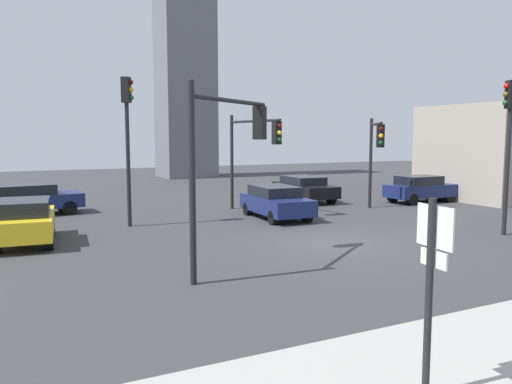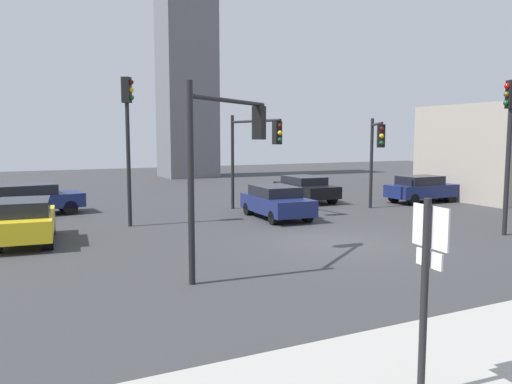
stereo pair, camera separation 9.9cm
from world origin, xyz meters
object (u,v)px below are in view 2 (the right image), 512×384
object	(u,v)px
traffic_light_1	(376,145)
car_2	(276,202)
car_1	(25,220)
traffic_light_4	(229,141)
car_3	(305,188)
car_4	(31,199)
traffic_light_0	(254,143)
traffic_light_3	(128,125)
direction_sign	(426,277)
traffic_light_2	(509,129)
car_0	(422,189)

from	to	relation	value
traffic_light_1	car_2	bearing A→B (deg)	-65.97
traffic_light_1	car_2	xyz separation A→B (m)	(-4.89, 0.75, -2.45)
traffic_light_1	car_1	bearing A→B (deg)	-56.58
traffic_light_4	car_2	xyz separation A→B (m)	(5.17, 6.84, -2.74)
car_3	car_4	bearing A→B (deg)	-91.65
traffic_light_0	car_1	world-z (taller)	traffic_light_0
traffic_light_1	car_4	distance (m)	16.18
car_1	car_4	xyz separation A→B (m)	(0.44, 6.64, -0.03)
traffic_light_3	car_3	size ratio (longest dim) A/B	1.30
direction_sign	traffic_light_2	distance (m)	13.90
car_0	car_2	distance (m)	9.84
car_3	car_4	xyz separation A→B (m)	(-14.06, 1.16, 0.02)
traffic_light_2	car_1	xyz separation A→B (m)	(-15.90, 6.16, -3.10)
traffic_light_2	car_2	xyz separation A→B (m)	(-5.72, 7.08, -3.14)
traffic_light_0	car_4	size ratio (longest dim) A/B	1.02
traffic_light_1	car_2	world-z (taller)	traffic_light_1
car_2	traffic_light_1	bearing A→B (deg)	84.24
car_1	car_3	size ratio (longest dim) A/B	0.91
direction_sign	traffic_light_0	size ratio (longest dim) A/B	0.57
traffic_light_1	car_0	size ratio (longest dim) A/B	1.13
car_0	car_1	bearing A→B (deg)	-174.04
direction_sign	car_4	xyz separation A→B (m)	(-4.01, 20.40, -1.02)
car_0	traffic_light_3	bearing A→B (deg)	-178.81
direction_sign	car_4	size ratio (longest dim) A/B	0.59
traffic_light_1	car_0	distance (m)	5.79
car_3	car_1	bearing A→B (deg)	-66.24
car_1	car_2	bearing A→B (deg)	-79.15
car_2	car_3	xyz separation A→B (m)	(4.32, 4.56, 0.00)
traffic_light_0	car_1	distance (m)	10.56
car_1	traffic_light_2	bearing A→B (deg)	-105.51
traffic_light_3	car_2	bearing A→B (deg)	26.44
traffic_light_1	traffic_light_4	xyz separation A→B (m)	(-10.06, -6.09, 0.29)
car_0	car_3	bearing A→B (deg)	148.31
direction_sign	car_2	xyz separation A→B (m)	(5.73, 14.69, -1.04)
traffic_light_0	traffic_light_2	xyz separation A→B (m)	(5.98, -8.76, 0.58)
traffic_light_3	traffic_light_2	bearing A→B (deg)	0.60
traffic_light_4	car_1	world-z (taller)	traffic_light_4
traffic_light_2	traffic_light_3	distance (m)	14.36
car_2	car_4	size ratio (longest dim) A/B	0.91
traffic_light_0	car_3	world-z (taller)	traffic_light_0
traffic_light_0	traffic_light_1	size ratio (longest dim) A/B	1.03
traffic_light_1	traffic_light_3	xyz separation A→B (m)	(-11.15, 1.59, 0.89)
car_1	traffic_light_3	bearing A→B (deg)	-60.13
traffic_light_0	car_0	bearing A→B (deg)	79.24
traffic_light_1	car_1	xyz separation A→B (m)	(-15.07, -0.17, -2.41)
traffic_light_0	car_0	size ratio (longest dim) A/B	1.17
traffic_light_2	car_2	size ratio (longest dim) A/B	1.34
traffic_light_3	car_3	bearing A→B (deg)	53.46
direction_sign	car_2	distance (m)	15.80
traffic_light_3	car_1	world-z (taller)	traffic_light_3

